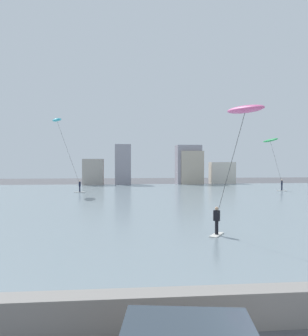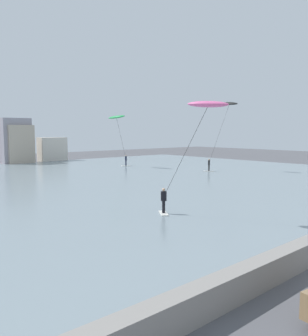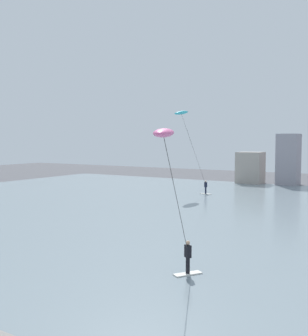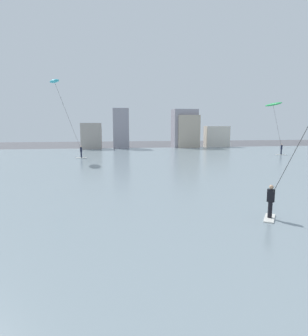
% 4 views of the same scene
% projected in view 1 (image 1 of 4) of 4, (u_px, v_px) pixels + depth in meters
% --- Properties ---
extents(seawall_barrier, '(60.00, 0.70, 0.98)m').
position_uv_depth(seawall_barrier, '(244.00, 307.00, 8.69)').
color(seawall_barrier, gray).
rests_on(seawall_barrier, ground).
extents(water_bay, '(84.00, 52.00, 0.10)m').
position_uv_depth(water_bay, '(154.00, 201.00, 35.28)').
color(water_bay, gray).
rests_on(water_bay, ground).
extents(far_shore_buildings, '(28.73, 4.55, 7.50)m').
position_uv_depth(far_shore_buildings, '(167.00, 167.00, 61.99)').
color(far_shore_buildings, '#A89E93').
rests_on(far_shore_buildings, ground).
extents(kitesurfer_green, '(3.52, 3.33, 7.63)m').
position_uv_depth(kitesurfer_green, '(271.00, 145.00, 46.38)').
color(kitesurfer_green, silver).
rests_on(kitesurfer_green, water_bay).
extents(kitesurfer_pink, '(1.85, 5.09, 6.99)m').
position_uv_depth(kitesurfer_pink, '(240.00, 130.00, 16.11)').
color(kitesurfer_pink, silver).
rests_on(kitesurfer_pink, water_bay).
extents(kitesurfer_cyan, '(4.32, 3.68, 10.22)m').
position_uv_depth(kitesurfer_cyan, '(59.00, 125.00, 43.53)').
color(kitesurfer_cyan, silver).
rests_on(kitesurfer_cyan, water_bay).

